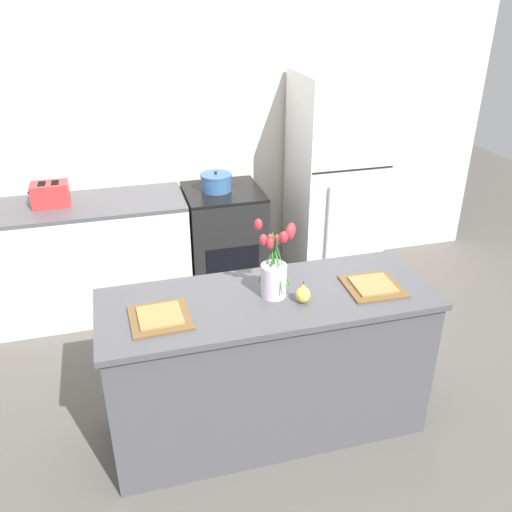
{
  "coord_description": "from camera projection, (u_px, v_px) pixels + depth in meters",
  "views": [
    {
      "loc": [
        -0.71,
        -2.35,
        2.4
      ],
      "look_at": [
        0.0,
        0.25,
        1.02
      ],
      "focal_mm": 38.0,
      "sensor_mm": 36.0,
      "label": 1
    }
  ],
  "objects": [
    {
      "name": "cooking_pot",
      "position": [
        216.0,
        182.0,
        4.23
      ],
      "size": [
        0.25,
        0.25,
        0.16
      ],
      "color": "#386093",
      "rests_on": "stove_range"
    },
    {
      "name": "refrigerator",
      "position": [
        335.0,
        183.0,
        4.5
      ],
      "size": [
        0.68,
        0.67,
        1.78
      ],
      "color": "white",
      "rests_on": "ground_plane"
    },
    {
      "name": "pear_figurine",
      "position": [
        303.0,
        294.0,
        2.8
      ],
      "size": [
        0.08,
        0.08,
        0.13
      ],
      "color": "#E5CC4C",
      "rests_on": "kitchen_island"
    },
    {
      "name": "plate_setting_left",
      "position": [
        160.0,
        317.0,
        2.68
      ],
      "size": [
        0.31,
        0.31,
        0.02
      ],
      "color": "brown",
      "rests_on": "kitchen_island"
    },
    {
      "name": "toaster",
      "position": [
        50.0,
        194.0,
        3.94
      ],
      "size": [
        0.28,
        0.18,
        0.17
      ],
      "color": "red",
      "rests_on": "back_counter"
    },
    {
      "name": "back_wall",
      "position": [
        199.0,
        125.0,
        4.38
      ],
      "size": [
        5.2,
        0.08,
        2.7
      ],
      "color": "silver",
      "rests_on": "ground_plane"
    },
    {
      "name": "plate_setting_right",
      "position": [
        373.0,
        286.0,
        2.95
      ],
      "size": [
        0.31,
        0.31,
        0.02
      ],
      "color": "brown",
      "rests_on": "kitchen_island"
    },
    {
      "name": "stove_range",
      "position": [
        225.0,
        243.0,
        4.47
      ],
      "size": [
        0.6,
        0.61,
        0.92
      ],
      "color": "black",
      "rests_on": "ground_plane"
    },
    {
      "name": "ground_plane",
      "position": [
        267.0,
        423.0,
        3.28
      ],
      "size": [
        10.0,
        10.0,
        0.0
      ],
      "primitive_type": "plane",
      "color": "#59544F"
    },
    {
      "name": "kitchen_island",
      "position": [
        268.0,
        364.0,
        3.08
      ],
      "size": [
        1.8,
        0.66,
        0.9
      ],
      "color": "#4C4C51",
      "rests_on": "ground_plane"
    },
    {
      "name": "flower_vase",
      "position": [
        274.0,
        272.0,
        2.82
      ],
      "size": [
        0.2,
        0.2,
        0.42
      ],
      "color": "silver",
      "rests_on": "kitchen_island"
    },
    {
      "name": "back_counter",
      "position": [
        78.0,
        260.0,
        4.2
      ],
      "size": [
        1.68,
        0.6,
        0.92
      ],
      "color": "silver",
      "rests_on": "ground_plane"
    }
  ]
}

